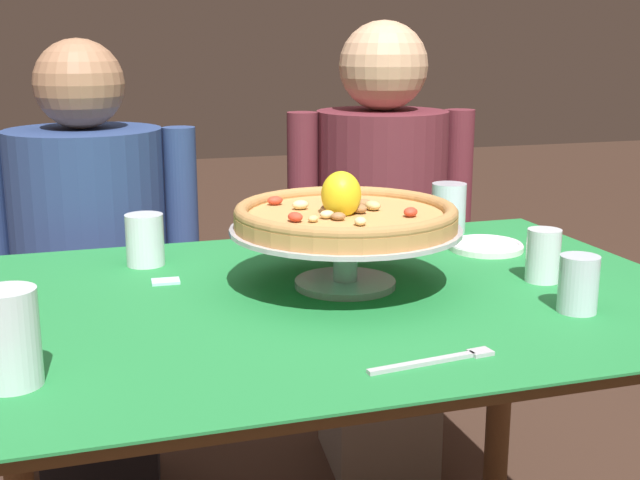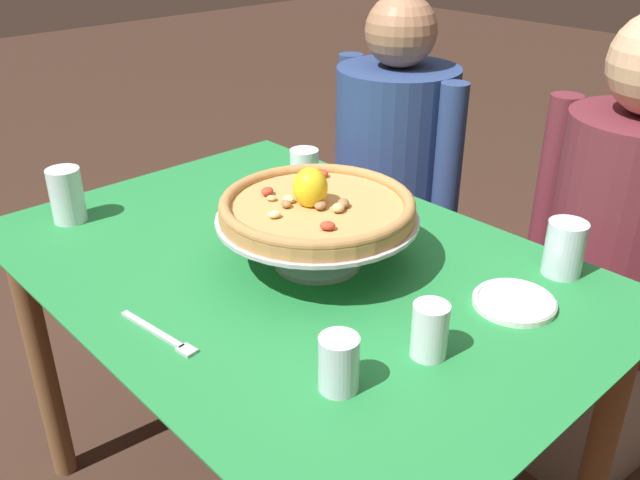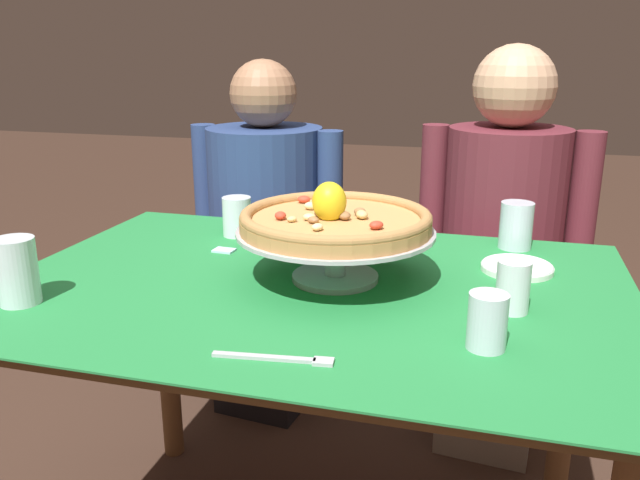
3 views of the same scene
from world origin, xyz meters
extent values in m
cylinder|color=brown|center=(-0.56, 0.37, 0.36)|extent=(0.06, 0.06, 0.72)
cylinder|color=brown|center=(0.56, 0.37, 0.36)|extent=(0.06, 0.06, 0.72)
cube|color=brown|center=(0.00, 0.00, 0.73)|extent=(1.24, 0.86, 0.02)
cube|color=#237F3D|center=(0.00, 0.00, 0.75)|extent=(1.28, 0.90, 0.00)
cylinder|color=#B7B7C1|center=(0.04, 0.03, 0.76)|extent=(0.18, 0.18, 0.01)
cylinder|color=#B7B7C1|center=(0.04, 0.03, 0.81)|extent=(0.04, 0.04, 0.09)
cylinder|color=#B7B7C1|center=(0.04, 0.03, 0.86)|extent=(0.41, 0.41, 0.01)
cylinder|color=tan|center=(0.04, 0.03, 0.87)|extent=(0.39, 0.39, 0.03)
torus|color=#AF7D47|center=(0.04, 0.03, 0.89)|extent=(0.39, 0.39, 0.02)
ellipsoid|color=beige|center=(-0.01, 0.00, 0.89)|extent=(0.03, 0.02, 0.01)
ellipsoid|color=#C63D28|center=(-0.06, -0.01, 0.89)|extent=(0.03, 0.03, 0.02)
ellipsoid|color=#996B42|center=(0.08, 0.06, 0.89)|extent=(0.04, 0.04, 0.02)
ellipsoid|color=#996B42|center=(0.01, 0.04, 0.89)|extent=(0.03, 0.03, 0.02)
ellipsoid|color=#C63D28|center=(0.14, -0.03, 0.89)|extent=(0.04, 0.04, 0.02)
ellipsoid|color=#996B42|center=(0.06, 0.02, 0.89)|extent=(0.04, 0.04, 0.02)
ellipsoid|color=tan|center=(-0.04, -0.02, 0.89)|extent=(0.03, 0.03, 0.01)
ellipsoid|color=beige|center=(0.03, -0.07, 0.89)|extent=(0.03, 0.03, 0.01)
ellipsoid|color=#C63D28|center=(0.03, 0.03, 0.89)|extent=(0.02, 0.02, 0.01)
ellipsoid|color=beige|center=(-0.03, 0.09, 0.89)|extent=(0.03, 0.03, 0.02)
ellipsoid|color=#996B42|center=(0.01, -0.02, 0.89)|extent=(0.03, 0.03, 0.01)
ellipsoid|color=#C63D28|center=(-0.06, 0.14, 0.89)|extent=(0.03, 0.03, 0.02)
ellipsoid|color=tan|center=(0.09, 0.04, 0.89)|extent=(0.04, 0.04, 0.02)
ellipsoid|color=yellow|center=(0.03, 0.03, 0.92)|extent=(0.10, 0.10, 0.08)
cylinder|color=silver|center=(-0.51, -0.25, 0.82)|extent=(0.08, 0.08, 0.13)
cylinder|color=silver|center=(-0.51, -0.25, 0.78)|extent=(0.07, 0.07, 0.06)
cylinder|color=white|center=(0.39, -0.04, 0.80)|extent=(0.06, 0.06, 0.10)
cylinder|color=silver|center=(0.39, -0.04, 0.78)|extent=(0.05, 0.05, 0.06)
cylinder|color=silver|center=(0.40, 0.37, 0.81)|extent=(0.08, 0.08, 0.11)
cylinder|color=silver|center=(0.40, 0.37, 0.79)|extent=(0.07, 0.07, 0.08)
cylinder|color=silver|center=(0.35, -0.21, 0.80)|extent=(0.06, 0.06, 0.09)
cylinder|color=silver|center=(0.35, -0.21, 0.78)|extent=(0.06, 0.06, 0.06)
cylinder|color=white|center=(-0.28, 0.29, 0.80)|extent=(0.07, 0.07, 0.10)
cylinder|color=silver|center=(-0.28, 0.29, 0.79)|extent=(0.07, 0.07, 0.07)
cylinder|color=white|center=(0.41, 0.19, 0.76)|extent=(0.15, 0.15, 0.01)
torus|color=white|center=(0.41, 0.19, 0.76)|extent=(0.15, 0.15, 0.01)
cube|color=#B7B7C1|center=(0.02, -0.34, 0.75)|extent=(0.16, 0.03, 0.01)
cube|color=#B7B7C1|center=(0.11, -0.33, 0.75)|extent=(0.03, 0.03, 0.01)
cube|color=silver|center=(-0.26, 0.15, 0.75)|extent=(0.05, 0.04, 0.00)
cube|color=black|center=(-0.38, 0.75, 0.21)|extent=(0.31, 0.35, 0.43)
cylinder|color=navy|center=(-0.38, 0.75, 0.70)|extent=(0.41, 0.41, 0.55)
sphere|color=#9E7051|center=(-0.38, 0.75, 1.08)|extent=(0.21, 0.21, 0.21)
cylinder|color=navy|center=(-0.15, 0.73, 0.74)|extent=(0.08, 0.08, 0.46)
cube|color=gray|center=(0.38, 0.72, 0.22)|extent=(0.31, 0.35, 0.43)
cylinder|color=maroon|center=(0.38, 0.72, 0.72)|extent=(0.38, 0.38, 0.57)
sphere|color=tan|center=(0.38, 0.72, 1.11)|extent=(0.23, 0.23, 0.23)
cylinder|color=maroon|center=(0.17, 0.74, 0.76)|extent=(0.08, 0.08, 0.48)
cylinder|color=maroon|center=(0.59, 0.70, 0.76)|extent=(0.08, 0.08, 0.48)
camera|label=1|loc=(-0.42, -1.30, 1.18)|focal=46.32mm
camera|label=2|loc=(0.94, -0.80, 1.44)|focal=38.09mm
camera|label=3|loc=(0.35, -1.19, 1.22)|focal=36.18mm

